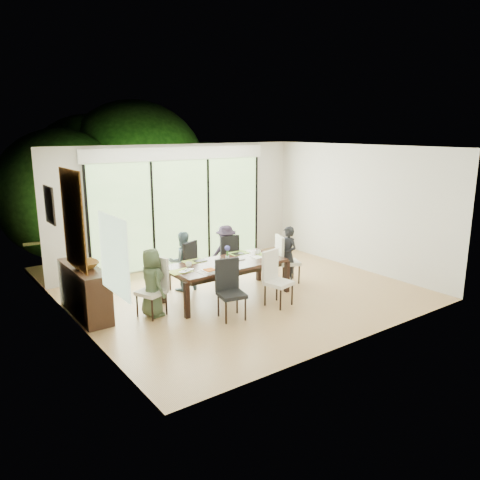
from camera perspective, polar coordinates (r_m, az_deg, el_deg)
floor at (r=8.80m, az=0.96°, el=-6.69°), size 6.00×5.00×0.01m
ceiling at (r=8.27m, az=1.04°, el=11.24°), size 6.00×5.00×0.01m
wall_back at (r=10.51m, az=-7.28°, el=4.17°), size 6.00×0.02×2.70m
wall_front at (r=6.65m, az=14.12°, el=-1.53°), size 6.00×0.02×2.70m
wall_left at (r=7.08m, az=-18.86°, el=-0.94°), size 0.02×5.00×2.70m
wall_right at (r=10.49m, az=14.29°, el=3.85°), size 0.02×5.00×2.70m
glass_doors at (r=10.50m, az=-7.15°, el=3.34°), size 4.20×0.02×2.30m
blinds_header at (r=10.34m, az=-7.33°, el=10.44°), size 4.40×0.06×0.28m
mullion_a at (r=9.67m, az=-18.06°, el=1.91°), size 0.05×0.04×2.30m
mullion_b at (r=10.18m, az=-10.57°, el=2.89°), size 0.05×0.04×2.30m
mullion_c at (r=10.84m, az=-3.88°, el=3.73°), size 0.05×0.04×2.30m
mullion_d at (r=11.63m, az=1.98°, el=4.41°), size 0.05×0.04×2.30m
side_window at (r=5.95m, az=-15.12°, el=-1.83°), size 0.02×0.90×1.00m
deck at (r=11.58m, az=-9.20°, el=-2.13°), size 6.00×1.80×0.10m
rail_top at (r=12.14m, az=-11.02°, el=1.43°), size 6.00×0.08×0.06m
foliage_left at (r=12.32m, az=-20.84°, el=5.18°), size 3.20×3.20×3.20m
foliage_mid at (r=13.57m, az=-12.63°, el=7.94°), size 4.00×4.00×4.00m
foliage_right at (r=13.75m, az=-4.24°, el=6.03°), size 2.80×2.80×2.80m
foliage_far at (r=13.88m, az=-17.57°, el=7.01°), size 3.60×3.60×3.60m
table_top at (r=8.47m, az=-1.63°, el=-2.91°), size 2.12×0.97×0.05m
table_apron at (r=8.50m, az=-1.63°, el=-3.42°), size 1.95×0.80×0.09m
table_leg_fl at (r=7.69m, az=-6.49°, el=-7.32°), size 0.08×0.08×0.61m
table_leg_fr at (r=8.89m, az=5.74°, el=-4.43°), size 0.08×0.08×0.61m
table_leg_bl at (r=8.41m, az=-9.40°, el=-5.59°), size 0.08×0.08×0.61m
table_leg_br at (r=9.51m, az=2.30°, el=-3.16°), size 0.08×0.08×0.61m
chair_left_end at (r=7.81m, az=-10.78°, el=-5.73°), size 0.53×0.53×0.97m
chair_right_end at (r=9.41m, az=5.94°, el=-2.27°), size 0.53×0.53×0.97m
chair_far_left at (r=8.99m, az=-7.07°, el=-3.05°), size 0.54×0.54×0.97m
chair_far_right at (r=9.49m, az=-1.78°, el=-2.07°), size 0.46×0.46×0.97m
chair_near_left at (r=7.57m, az=-1.02°, el=-6.13°), size 0.48×0.48×0.97m
chair_near_right at (r=8.15m, az=4.77°, el=-4.72°), size 0.48×0.48×0.97m
person_left_end at (r=7.80m, az=-10.68°, el=-5.12°), size 0.36×0.55×1.14m
person_right_end at (r=9.37m, az=5.86°, el=-1.79°), size 0.36×0.55×1.14m
person_far_left at (r=8.95m, az=-7.02°, el=-2.56°), size 0.58×0.42×1.14m
person_far_right at (r=9.45m, az=-1.72°, el=-1.60°), size 0.59×0.45×1.14m
placemat_left at (r=7.99m, az=-7.27°, el=-3.81°), size 0.39×0.28×0.01m
placemat_right at (r=9.02m, az=3.36°, el=-1.73°), size 0.39×0.28×0.01m
placemat_far_l at (r=8.56m, az=-5.64°, el=-2.60°), size 0.39×0.28×0.01m
placemat_far_r at (r=9.09m, az=-0.19°, el=-1.59°), size 0.39×0.28×0.01m
placemat_paper at (r=7.94m, az=-3.69°, el=-3.85°), size 0.39×0.28×0.01m
tablet_far_l at (r=8.57m, az=-4.89°, el=-2.52°), size 0.23×0.16×0.01m
tablet_far_r at (r=9.02m, az=-0.27°, el=-1.66°), size 0.21×0.15×0.01m
papers at (r=8.83m, az=2.31°, el=-2.06°), size 0.27×0.19×0.00m
platter_base at (r=7.93m, az=-3.69°, el=-3.76°), size 0.23×0.23×0.02m
platter_snacks at (r=7.93m, az=-3.69°, el=-3.65°), size 0.18×0.18×0.01m
vase at (r=8.52m, az=-1.55°, el=-2.26°), size 0.07×0.07×0.11m
hyacinth_stems at (r=8.49m, az=-1.55°, el=-1.57°), size 0.04×0.04×0.14m
hyacinth_blooms at (r=8.47m, az=-1.55°, el=-1.00°), size 0.10×0.10×0.10m
laptop at (r=7.95m, az=-6.29°, el=-3.80°), size 0.34×0.30×0.02m
cup_a at (r=8.22m, az=-6.26°, el=-3.00°), size 0.12×0.12×0.08m
cup_b at (r=8.46m, az=-0.41°, el=-2.46°), size 0.12×0.12×0.08m
cup_c at (r=8.99m, az=2.22°, el=-1.50°), size 0.13×0.13×0.08m
book at (r=8.64m, az=-0.45°, el=-2.34°), size 0.15×0.20×0.02m
sideboard at (r=8.15m, az=-18.40°, el=-5.91°), size 0.42×1.48×0.83m
bowl at (r=7.92m, az=-18.43°, el=-2.90°), size 0.44×0.44×0.11m
candlestick_base at (r=8.35m, az=-19.36°, el=-2.41°), size 0.09×0.09×0.04m
candlestick_shaft at (r=8.21m, az=-19.67°, el=1.51°), size 0.02×0.02×1.16m
candlestick_pan at (r=8.12m, az=-19.99°, el=5.48°), size 0.09×0.09×0.03m
candle at (r=8.12m, az=-20.02°, el=5.86°), size 0.03×0.03×0.09m
tapestry at (r=7.40m, az=-19.71°, el=2.36°), size 0.02×1.00×1.50m
art_frame at (r=8.63m, az=-22.22°, el=3.97°), size 0.03×0.55×0.65m
art_canvas at (r=8.63m, az=-22.09°, el=3.98°), size 0.01×0.45×0.55m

